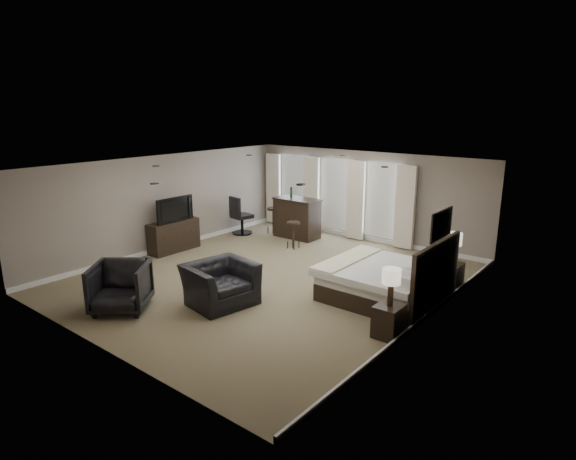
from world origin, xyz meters
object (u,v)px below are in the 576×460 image
Objects in this scene: nightstand_near at (389,321)px; tv at (173,218)px; lamp_far at (453,248)px; bar_counter at (297,218)px; bar_stool_left at (273,221)px; desk_chair at (242,215)px; lamp_near at (391,287)px; bar_stool_right at (293,235)px; dresser at (174,236)px; armchair_far at (120,285)px; armchair_near at (220,277)px; nightstand_far at (451,276)px; bed at (384,266)px.

tv is (-6.92, 0.88, 0.63)m from nightstand_near.
lamp_far reaches higher than tv.
bar_stool_left is (-0.86, -0.09, -0.20)m from bar_counter.
nightstand_near is 0.48× the size of desk_chair.
bar_stool_left is (-6.01, 3.99, -0.50)m from lamp_near.
dresser is at bearing -137.02° from bar_stool_right.
desk_chair is at bearing -5.09° from tv.
armchair_far reaches higher than nightstand_near.
dresser is at bearing 74.76° from armchair_near.
lamp_near reaches higher than tv.
desk_chair is at bearing 71.60° from armchair_far.
nightstand_far is 0.48× the size of tv.
nightstand_near is at bearing 165.18° from desk_chair.
bed is 6.11m from desk_chair.
bar_stool_right is at bearing 145.53° from lamp_near.
bar_stool_left is (0.91, 3.11, -0.02)m from dresser.
armchair_far reaches higher than bar_stool_left.
bed is 3.24× the size of lamp_far.
lamp_far is 7.22m from dresser.
bar_stool_right is (1.48, -0.88, -0.02)m from bar_stool_left.
armchair_near is at bearing 8.90° from armchair_far.
armchair_near is at bearing -131.40° from nightstand_far.
armchair_far reaches higher than nightstand_far.
nightstand_far is (0.00, 2.90, -0.01)m from nightstand_near.
lamp_near is 7.49m from desk_chair.
tv reaches higher than bar_stool_left.
bed is at bearing -24.50° from bar_stool_right.
bar_stool_left reaches higher than nightstand_far.
desk_chair is (-0.70, -0.67, 0.19)m from bar_stool_left.
lamp_far is 0.90× the size of bar_stool_right.
bar_stool_right is at bearing -47.02° from tv.
lamp_near is at bearing -90.00° from lamp_far.
lamp_far is at bearing 0.00° from nightstand_far.
armchair_near is (-3.29, -0.84, 0.28)m from nightstand_near.
bar_stool_right is at bearing -174.05° from desk_chair.
bar_counter is (-1.85, 4.91, 0.04)m from armchair_near.
lamp_near is 0.45× the size of dresser.
tv is at bearing 74.76° from armchair_near.
lamp_near is at bearing 165.18° from desk_chair.
bar_stool_right is (2.39, 2.23, -0.04)m from dresser.
desk_chair is at bearing 153.64° from lamp_near.
lamp_far is at bearing 16.27° from dresser.
nightstand_near is 6.57m from bar_counter.
dresser is at bearing -163.73° from nightstand_far.
lamp_far is at bearing 58.46° from bed.
armchair_far is at bearing -131.51° from lamp_far.
nightstand_near is 5.49m from bar_stool_right.
bar_counter reaches higher than bar_stool_right.
bar_counter is (-4.26, 2.63, -0.10)m from bed.
bar_stool_right is at bearing 177.37° from lamp_far.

